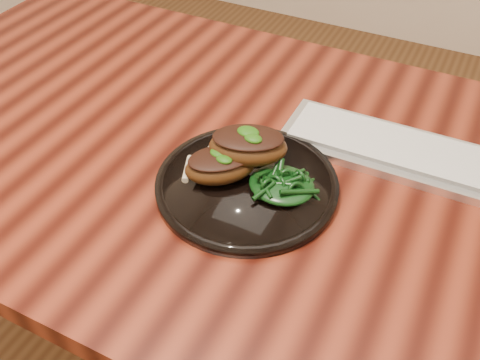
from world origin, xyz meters
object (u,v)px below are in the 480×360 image
at_px(greens_heap, 282,182).
at_px(keyboard, 417,156).
at_px(desk, 273,198).
at_px(plate, 247,184).
at_px(lamb_chop_front, 220,165).

bearing_deg(greens_heap, keyboard, 47.56).
relative_size(desk, greens_heap, 16.21).
xyz_separation_m(plate, greens_heap, (0.05, 0.00, 0.02)).
bearing_deg(desk, plate, -100.20).
height_order(desk, greens_heap, greens_heap).
bearing_deg(greens_heap, plate, -174.81).
distance_m(lamb_chop_front, keyboard, 0.32).
xyz_separation_m(plate, lamb_chop_front, (-0.04, -0.01, 0.03)).
relative_size(lamb_chop_front, keyboard, 0.28).
height_order(desk, plate, plate).
xyz_separation_m(greens_heap, keyboard, (0.16, 0.18, -0.02)).
relative_size(lamb_chop_front, greens_heap, 1.28).
height_order(lamb_chop_front, greens_heap, lamb_chop_front).
height_order(greens_heap, keyboard, greens_heap).
bearing_deg(lamb_chop_front, greens_heap, 9.06).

